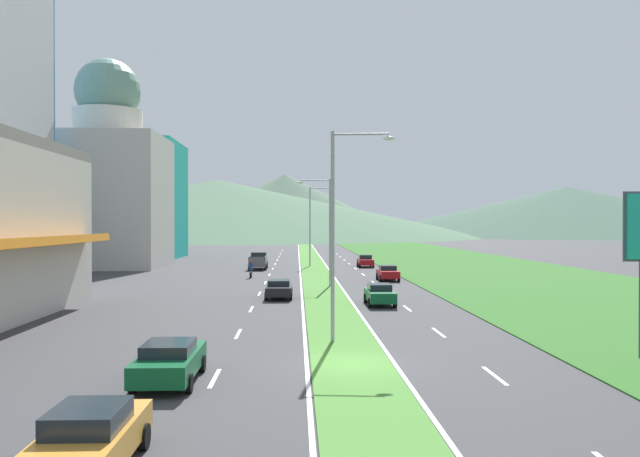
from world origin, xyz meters
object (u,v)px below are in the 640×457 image
car_3 (90,438)px  pickup_truck_0 (258,261)px  street_lamp_mid (327,225)px  street_lamp_far (313,221)px  street_lamp_near (339,222)px  car_4 (365,261)px  car_5 (380,294)px  car_0 (388,273)px  car_1 (170,361)px  car_2 (279,288)px  motorcycle_rider (251,271)px

car_3 → pickup_truck_0: bearing=0.0°
street_lamp_mid → street_lamp_far: street_lamp_far is taller
car_3 → pickup_truck_0: pickup_truck_0 is taller
street_lamp_near → car_4: street_lamp_near is taller
street_lamp_mid → car_5: bearing=-76.3°
pickup_truck_0 → car_0: bearing=-139.3°
street_lamp_mid → car_3: size_ratio=2.22×
car_1 → car_5: bearing=-26.5°
street_lamp_mid → car_2: (-3.95, -8.26, -4.73)m
street_lamp_far → car_1: 59.12m
car_1 → car_4: 58.81m
street_lamp_far → motorcycle_rider: bearing=-111.9°
pickup_truck_0 → motorcycle_rider: pickup_truck_0 is taller
car_0 → car_4: (-0.12, 18.84, 0.03)m
street_lamp_far → car_5: street_lamp_far is taller
street_lamp_far → car_4: size_ratio=2.52×
car_0 → car_2: (-10.20, -13.89, -0.03)m
motorcycle_rider → street_lamp_far: bearing=-21.9°
street_lamp_near → pickup_truck_0: bearing=98.1°
car_5 → pickup_truck_0: pickup_truck_0 is taller
car_3 → car_1: bearing=-1.2°
car_1 → motorcycle_rider: size_ratio=2.35×
street_lamp_mid → car_4: (6.13, 24.47, -4.68)m
street_lamp_near → car_4: bearing=82.3°
car_0 → pickup_truck_0: (-13.55, 15.77, 0.23)m
street_lamp_mid → car_4: bearing=75.9°
street_lamp_mid → street_lamp_far: 25.72m
car_2 → pickup_truck_0: size_ratio=0.88×
street_lamp_near → street_lamp_far: size_ratio=0.97×
street_lamp_far → car_3: bearing=-95.7°
street_lamp_far → pickup_truck_0: (-6.72, -4.31, -4.89)m
car_0 → motorcycle_rider: size_ratio=2.03×
street_lamp_far → car_4: (6.71, -1.24, -5.09)m
street_lamp_mid → pickup_truck_0: size_ratio=1.76×
street_lamp_mid → car_5: size_ratio=2.27×
car_3 → motorcycle_rider: (-0.05, 49.72, -0.02)m
street_lamp_mid → street_lamp_far: size_ratio=0.93×
pickup_truck_0 → car_2: bearing=-173.5°
street_lamp_near → car_1: (-6.46, -7.11, -4.91)m
car_1 → car_2: bearing=-7.3°
car_4 → car_5: (-3.08, -36.96, -0.04)m
street_lamp_near → street_lamp_mid: 25.73m
car_2 → car_5: 8.18m
car_0 → motorcycle_rider: bearing=-103.9°
street_lamp_near → car_2: 18.45m
car_1 → motorcycle_rider: bearing=0.3°
street_lamp_near → street_lamp_far: 51.43m
car_1 → car_3: car_3 is taller
car_0 → car_1: car_0 is taller
car_2 → street_lamp_far: bearing=-5.7°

